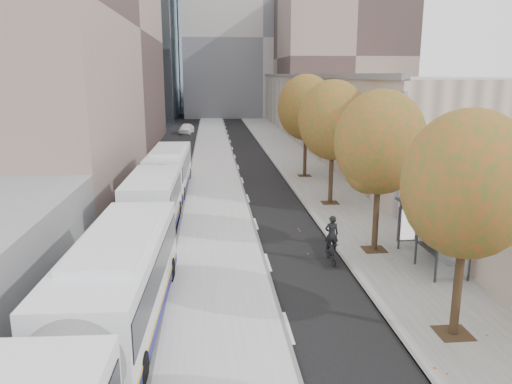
{
  "coord_description": "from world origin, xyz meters",
  "views": [
    {
      "loc": [
        -4.12,
        -9.06,
        8.28
      ],
      "look_at": [
        -1.89,
        15.3,
        2.5
      ],
      "focal_mm": 35.0,
      "sensor_mm": 36.0,
      "label": 1
    }
  ],
  "objects": [
    {
      "name": "building_tan",
      "position": [
        15.5,
        64.0,
        4.0
      ],
      "size": [
        18.0,
        92.0,
        8.0
      ],
      "primitive_type": "cube",
      "color": "gray",
      "rests_on": "ground"
    },
    {
      "name": "bus_shelter",
      "position": [
        5.69,
        10.96,
        2.19
      ],
      "size": [
        1.9,
        4.4,
        2.53
      ],
      "color": "#383A3F",
      "rests_on": "sidewalk"
    },
    {
      "name": "tree_b",
      "position": [
        3.6,
        5.0,
        5.04
      ],
      "size": [
        4.0,
        4.0,
        6.97
      ],
      "color": "black",
      "rests_on": "sidewalk"
    },
    {
      "name": "building_midrise",
      "position": [
        -22.5,
        41.0,
        12.5
      ],
      "size": [
        24.0,
        46.0,
        25.0
      ],
      "primitive_type": "cube",
      "color": "gray",
      "rests_on": "ground"
    },
    {
      "name": "tree_c",
      "position": [
        3.6,
        13.0,
        5.25
      ],
      "size": [
        4.2,
        4.2,
        7.28
      ],
      "color": "black",
      "rests_on": "sidewalk"
    },
    {
      "name": "cyclist",
      "position": [
        1.17,
        11.73,
        0.82
      ],
      "size": [
        0.64,
        1.72,
        2.2
      ],
      "rotation": [
        0.0,
        0.0,
        0.02
      ],
      "color": "black",
      "rests_on": "ground"
    },
    {
      "name": "tree_d",
      "position": [
        3.6,
        22.0,
        5.47
      ],
      "size": [
        4.4,
        4.4,
        7.6
      ],
      "color": "black",
      "rests_on": "sidewalk"
    },
    {
      "name": "bus_far",
      "position": [
        -7.23,
        23.1,
        1.6
      ],
      "size": [
        2.94,
        17.63,
        2.93
      ],
      "rotation": [
        0.0,
        0.0,
        -0.02
      ],
      "color": "white",
      "rests_on": "ground"
    },
    {
      "name": "bus_near",
      "position": [
        -7.35,
        2.59,
        1.65
      ],
      "size": [
        3.31,
        18.24,
        3.03
      ],
      "rotation": [
        0.0,
        0.0,
        -0.04
      ],
      "color": "white",
      "rests_on": "ground"
    },
    {
      "name": "building_far_block",
      "position": [
        6.0,
        96.0,
        15.0
      ],
      "size": [
        30.0,
        18.0,
        30.0
      ],
      "primitive_type": "cube",
      "color": "#AAA29E",
      "rests_on": "ground"
    },
    {
      "name": "distant_car",
      "position": [
        -7.53,
        63.03,
        0.73
      ],
      "size": [
        2.28,
        4.5,
        1.47
      ],
      "primitive_type": "imported",
      "rotation": [
        0.0,
        0.0,
        -0.13
      ],
      "color": "white",
      "rests_on": "ground"
    },
    {
      "name": "bus_platform",
      "position": [
        -3.88,
        35.0,
        0.07
      ],
      "size": [
        4.25,
        150.0,
        0.15
      ],
      "primitive_type": "cube",
      "color": "#BABABA",
      "rests_on": "ground"
    },
    {
      "name": "tree_e",
      "position": [
        3.6,
        31.0,
        5.69
      ],
      "size": [
        4.6,
        4.6,
        7.92
      ],
      "color": "black",
      "rests_on": "sidewalk"
    },
    {
      "name": "sidewalk",
      "position": [
        4.12,
        35.0,
        0.04
      ],
      "size": [
        4.75,
        150.0,
        0.08
      ],
      "primitive_type": "cube",
      "color": "gray",
      "rests_on": "ground"
    }
  ]
}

